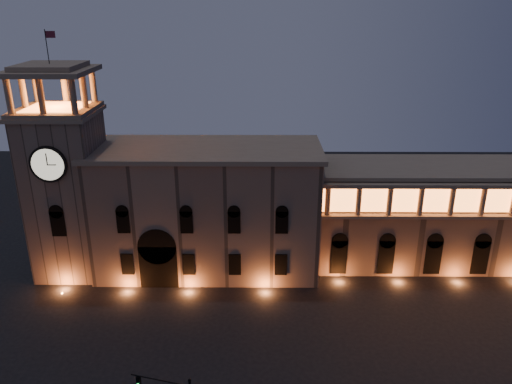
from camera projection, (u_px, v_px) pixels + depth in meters
ground at (209, 371)px, 51.20m from camera, size 160.00×160.00×0.00m
government_building at (207, 209)px, 68.55m from camera, size 30.80×12.80×17.60m
clock_tower at (67, 186)px, 66.44m from camera, size 9.80×9.80×32.40m
colonnade_wing at (448, 214)px, 70.71m from camera, size 40.60×11.50×14.50m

